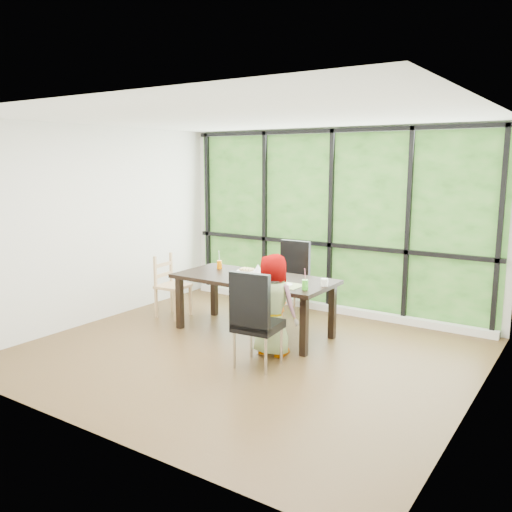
% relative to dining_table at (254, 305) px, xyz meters
% --- Properties ---
extents(ground, '(5.00, 5.00, 0.00)m').
position_rel_dining_table_xyz_m(ground, '(0.34, -0.66, -0.38)').
color(ground, black).
rests_on(ground, ground).
extents(back_wall, '(5.00, 0.00, 5.00)m').
position_rel_dining_table_xyz_m(back_wall, '(0.34, 1.59, 0.98)').
color(back_wall, silver).
rests_on(back_wall, ground).
extents(foliage_backdrop, '(4.80, 0.02, 2.65)m').
position_rel_dining_table_xyz_m(foliage_backdrop, '(0.34, 1.57, 0.98)').
color(foliage_backdrop, '#224E17').
rests_on(foliage_backdrop, back_wall).
extents(window_mullions, '(4.80, 0.06, 2.65)m').
position_rel_dining_table_xyz_m(window_mullions, '(0.34, 1.53, 0.98)').
color(window_mullions, black).
rests_on(window_mullions, back_wall).
extents(window_sill, '(4.80, 0.12, 0.10)m').
position_rel_dining_table_xyz_m(window_sill, '(0.34, 1.49, -0.33)').
color(window_sill, silver).
rests_on(window_sill, ground).
extents(dining_table, '(2.17, 1.15, 0.75)m').
position_rel_dining_table_xyz_m(dining_table, '(0.00, 0.00, 0.00)').
color(dining_table, black).
rests_on(dining_table, ground).
extents(chair_window_leather, '(0.48, 0.48, 1.08)m').
position_rel_dining_table_xyz_m(chair_window_leather, '(-0.02, 0.95, 0.17)').
color(chair_window_leather, black).
rests_on(chair_window_leather, ground).
extents(chair_interior_leather, '(0.50, 0.50, 1.08)m').
position_rel_dining_table_xyz_m(chair_interior_leather, '(0.67, -0.93, 0.17)').
color(chair_interior_leather, black).
rests_on(chair_interior_leather, ground).
extents(chair_end_beech, '(0.43, 0.45, 0.90)m').
position_rel_dining_table_xyz_m(chair_end_beech, '(-1.39, -0.01, 0.08)').
color(chair_end_beech, tan).
rests_on(chair_end_beech, ground).
extents(child_toddler, '(0.37, 0.31, 0.86)m').
position_rel_dining_table_xyz_m(child_toddler, '(0.00, 0.57, 0.06)').
color(child_toddler, orange).
rests_on(child_toddler, ground).
extents(child_older, '(0.60, 0.40, 1.19)m').
position_rel_dining_table_xyz_m(child_older, '(0.62, -0.53, 0.22)').
color(child_older, gray).
rests_on(child_older, ground).
extents(placemat, '(0.43, 0.32, 0.01)m').
position_rel_dining_table_xyz_m(placemat, '(0.56, -0.19, 0.38)').
color(placemat, tan).
rests_on(placemat, dining_table).
extents(plate_far, '(0.27, 0.27, 0.02)m').
position_rel_dining_table_xyz_m(plate_far, '(-0.26, 0.22, 0.38)').
color(plate_far, white).
rests_on(plate_far, dining_table).
extents(plate_near, '(0.23, 0.23, 0.01)m').
position_rel_dining_table_xyz_m(plate_near, '(0.55, -0.19, 0.38)').
color(plate_near, white).
rests_on(plate_near, dining_table).
extents(orange_cup, '(0.07, 0.07, 0.11)m').
position_rel_dining_table_xyz_m(orange_cup, '(-0.70, 0.19, 0.43)').
color(orange_cup, orange).
rests_on(orange_cup, dining_table).
extents(green_cup, '(0.07, 0.07, 0.12)m').
position_rel_dining_table_xyz_m(green_cup, '(0.88, -0.25, 0.43)').
color(green_cup, '#4AD431').
rests_on(green_cup, dining_table).
extents(white_mug, '(0.09, 0.09, 0.09)m').
position_rel_dining_table_xyz_m(white_mug, '(0.98, 0.05, 0.42)').
color(white_mug, white).
rests_on(white_mug, dining_table).
extents(tissue_box, '(0.12, 0.12, 0.10)m').
position_rel_dining_table_xyz_m(tissue_box, '(0.17, -0.15, 0.43)').
color(tissue_box, tan).
rests_on(tissue_box, dining_table).
extents(crepe_rolls_far, '(0.20, 0.12, 0.04)m').
position_rel_dining_table_xyz_m(crepe_rolls_far, '(-0.26, 0.22, 0.41)').
color(crepe_rolls_far, tan).
rests_on(crepe_rolls_far, plate_far).
extents(crepe_rolls_near, '(0.05, 0.12, 0.04)m').
position_rel_dining_table_xyz_m(crepe_rolls_near, '(0.55, -0.19, 0.41)').
color(crepe_rolls_near, tan).
rests_on(crepe_rolls_near, plate_near).
extents(straw_white, '(0.01, 0.04, 0.20)m').
position_rel_dining_table_xyz_m(straw_white, '(-0.70, 0.19, 0.53)').
color(straw_white, white).
rests_on(straw_white, orange_cup).
extents(straw_pink, '(0.01, 0.04, 0.20)m').
position_rel_dining_table_xyz_m(straw_pink, '(0.88, -0.25, 0.53)').
color(straw_pink, pink).
rests_on(straw_pink, green_cup).
extents(tissue, '(0.12, 0.12, 0.11)m').
position_rel_dining_table_xyz_m(tissue, '(0.17, -0.15, 0.53)').
color(tissue, white).
rests_on(tissue, tissue_box).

